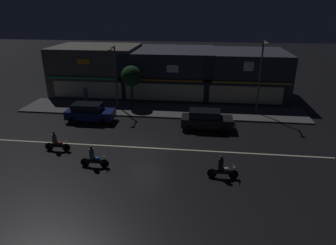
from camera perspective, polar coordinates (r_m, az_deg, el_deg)
ground_plane at (r=22.36m, az=-4.39°, el=-4.84°), size 140.00×140.00×0.00m
lane_divider_stripe at (r=22.36m, az=-4.39°, el=-4.83°), size 26.84×0.16×0.01m
sidewalk_far at (r=30.10m, az=-1.29°, el=2.43°), size 28.26×4.41×0.14m
storefront_left_block at (r=35.69m, az=0.18°, el=9.71°), size 10.41×8.84×5.22m
storefront_center_block at (r=35.45m, az=14.03°, el=8.96°), size 9.32×8.27×5.19m
storefront_right_block at (r=36.87m, az=-13.36°, el=9.77°), size 9.53×7.27×5.54m
streetlamp_west at (r=29.90m, az=-10.08°, el=9.49°), size 0.44×1.64×6.18m
streetlamp_mid at (r=29.06m, az=17.32°, el=9.29°), size 0.44×1.64×6.91m
pedestrian_on_sidewalk at (r=32.88m, az=-15.45°, el=5.02°), size 0.38×0.38×1.87m
street_tree at (r=30.61m, az=-7.04°, el=8.77°), size 2.06×2.06×4.16m
parked_car_near_kerb at (r=25.53m, az=7.32°, el=0.60°), size 4.30×1.98×1.67m
parked_car_trailing at (r=27.97m, az=-14.75°, el=1.93°), size 4.30×1.98×1.67m
motorcycle_lead at (r=23.06m, az=-20.54°, el=-3.65°), size 1.90×0.60×1.52m
motorcycle_following at (r=20.10m, az=-14.05°, el=-6.64°), size 1.90×0.60×1.52m
motorcycle_opposite_lane at (r=18.64m, az=10.31°, el=-8.69°), size 1.90×0.60×1.52m
traffic_cone at (r=26.83m, az=12.49°, el=-0.05°), size 0.36×0.36×0.55m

